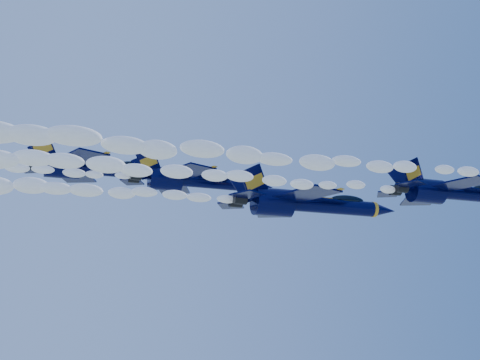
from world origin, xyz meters
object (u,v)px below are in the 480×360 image
object	(u,v)px
jet_third	(306,204)
jet_fourth	(194,180)
jet_second	(453,192)
jet_fifth	(94,168)

from	to	relation	value
jet_third	jet_fourth	xyz separation A→B (m)	(-11.20, 6.53, 3.37)
jet_second	jet_fourth	world-z (taller)	jet_fourth
jet_third	jet_second	bearing A→B (deg)	-55.58
jet_fifth	jet_second	bearing A→B (deg)	-39.96
jet_second	jet_third	world-z (taller)	jet_third
jet_fourth	jet_second	bearing A→B (deg)	-44.48
jet_fourth	jet_fifth	xyz separation A→B (m)	(-10.91, 6.18, 2.18)
jet_second	jet_third	bearing A→B (deg)	124.42
jet_fourth	jet_fifth	size ratio (longest dim) A/B	0.92
jet_second	jet_fifth	xyz separation A→B (m)	(-31.49, 26.39, 6.70)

